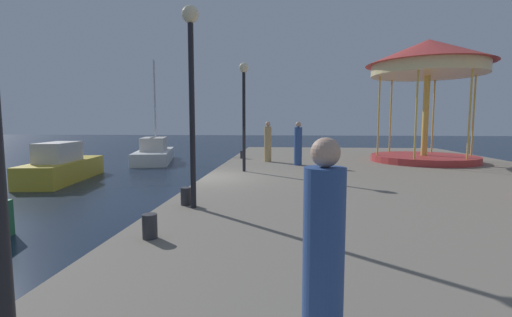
{
  "coord_description": "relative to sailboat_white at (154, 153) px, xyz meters",
  "views": [
    {
      "loc": [
        2.84,
        -11.96,
        2.68
      ],
      "look_at": [
        1.53,
        3.32,
        1.11
      ],
      "focal_mm": 25.01,
      "sensor_mm": 36.0,
      "label": 1
    }
  ],
  "objects": [
    {
      "name": "lamp_post_far_end",
      "position": [
        7.27,
        -9.83,
        2.99
      ],
      "size": [
        0.36,
        0.36,
        4.08
      ],
      "color": "black",
      "rests_on": "quay_dock"
    },
    {
      "name": "carousel",
      "position": [
        15.4,
        -5.74,
        4.46
      ],
      "size": [
        5.61,
        5.61,
        5.68
      ],
      "color": "#B23333",
      "rests_on": "quay_dock"
    },
    {
      "name": "bollard_center",
      "position": [
        6.61,
        -15.45,
        0.38
      ],
      "size": [
        0.24,
        0.24,
        0.4
      ],
      "primitive_type": "cylinder",
      "color": "#2D2D33",
      "rests_on": "quay_dock"
    },
    {
      "name": "motorboat_yellow",
      "position": [
        -1.26,
        -8.01,
        0.04
      ],
      "size": [
        2.42,
        5.52,
        1.78
      ],
      "color": "gold",
      "rests_on": "ground"
    },
    {
      "name": "person_far_corner",
      "position": [
        8.0,
        -6.37,
        1.08
      ],
      "size": [
        0.34,
        0.34,
        1.91
      ],
      "color": "tan",
      "rests_on": "quay_dock"
    },
    {
      "name": "lamp_post_mid_promenade",
      "position": [
        6.85,
        -15.7,
        3.12
      ],
      "size": [
        0.36,
        0.36,
        4.3
      ],
      "color": "black",
      "rests_on": "quay_dock"
    },
    {
      "name": "person_near_carousel",
      "position": [
        9.19,
        -20.4,
        1.0
      ],
      "size": [
        0.34,
        0.34,
        1.76
      ],
      "color": "#2D4C8C",
      "rests_on": "quay_dock"
    },
    {
      "name": "person_mid_promenade",
      "position": [
        9.38,
        -7.66,
        1.07
      ],
      "size": [
        0.34,
        0.34,
        1.9
      ],
      "color": "#2D4C8C",
      "rests_on": "quay_dock"
    },
    {
      "name": "ground_plane",
      "position": [
        6.04,
        -11.29,
        -0.62
      ],
      "size": [
        120.0,
        120.0,
        0.0
      ],
      "primitive_type": "plane",
      "color": "#162338"
    },
    {
      "name": "bollard_north",
      "position": [
        6.61,
        -5.03,
        0.38
      ],
      "size": [
        0.24,
        0.24,
        0.4
      ],
      "primitive_type": "cylinder",
      "color": "#2D2D33",
      "rests_on": "quay_dock"
    },
    {
      "name": "quay_dock",
      "position": [
        12.82,
        -11.29,
        -0.22
      ],
      "size": [
        13.56,
        29.35,
        0.8
      ],
      "primitive_type": "cube",
      "color": "gray",
      "rests_on": "ground"
    },
    {
      "name": "bollard_south",
      "position": [
        6.68,
        -17.8,
        0.38
      ],
      "size": [
        0.24,
        0.24,
        0.4
      ],
      "primitive_type": "cylinder",
      "color": "#2D2D33",
      "rests_on": "quay_dock"
    },
    {
      "name": "sailboat_white",
      "position": [
        0.0,
        0.0,
        0.0
      ],
      "size": [
        3.61,
        6.74,
        6.92
      ],
      "color": "white",
      "rests_on": "ground"
    }
  ]
}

